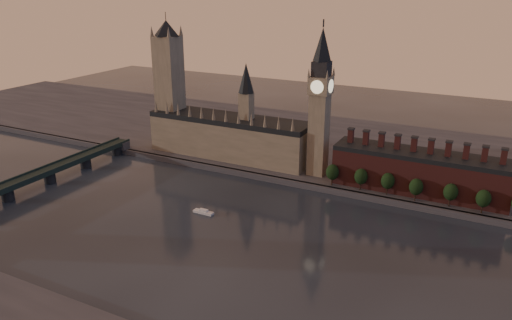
{
  "coord_description": "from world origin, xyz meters",
  "views": [
    {
      "loc": [
        123.64,
        -206.59,
        134.02
      ],
      "look_at": [
        -10.91,
        55.0,
        28.45
      ],
      "focal_mm": 35.0,
      "sensor_mm": 36.0,
      "label": 1
    }
  ],
  "objects_px": {
    "big_ben": "(320,101)",
    "westminster_bridge": "(25,182)",
    "victoria_tower": "(169,81)",
    "river_boat": "(203,212)"
  },
  "relations": [
    {
      "from": "big_ben",
      "to": "westminster_bridge",
      "type": "xyz_separation_m",
      "value": [
        -165.0,
        -112.7,
        -49.39
      ]
    },
    {
      "from": "victoria_tower",
      "to": "big_ben",
      "type": "height_order",
      "value": "victoria_tower"
    },
    {
      "from": "victoria_tower",
      "to": "westminster_bridge",
      "type": "relative_size",
      "value": 0.54
    },
    {
      "from": "victoria_tower",
      "to": "big_ben",
      "type": "distance_m",
      "value": 130.12
    },
    {
      "from": "westminster_bridge",
      "to": "river_boat",
      "type": "relative_size",
      "value": 15.24
    },
    {
      "from": "big_ben",
      "to": "river_boat",
      "type": "distance_m",
      "value": 110.15
    },
    {
      "from": "victoria_tower",
      "to": "river_boat",
      "type": "xyz_separation_m",
      "value": [
        88.46,
        -90.39,
        -58.08
      ]
    },
    {
      "from": "big_ben",
      "to": "westminster_bridge",
      "type": "height_order",
      "value": "big_ben"
    },
    {
      "from": "victoria_tower",
      "to": "river_boat",
      "type": "height_order",
      "value": "victoria_tower"
    },
    {
      "from": "big_ben",
      "to": "westminster_bridge",
      "type": "bearing_deg",
      "value": -145.67
    }
  ]
}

